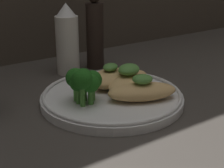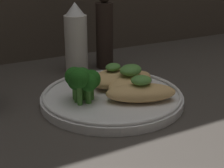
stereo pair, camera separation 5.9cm
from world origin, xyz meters
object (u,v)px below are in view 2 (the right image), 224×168
Objects in this scene: sauce_bottle at (76,39)px; plate at (112,97)px; broccoli_bunch at (82,80)px; pepper_grinder at (105,33)px.

plate is at bearing -94.05° from sauce_bottle.
sauce_bottle is (1.31, 18.56, 6.23)cm from plate.
sauce_bottle is at bearing 69.63° from broccoli_bunch.
sauce_bottle reaches higher than plate.
pepper_grinder is at bearing -0.00° from sauce_bottle.
broccoli_bunch is at bearing -126.53° from pepper_grinder.
sauce_bottle is 0.89× the size of pepper_grinder.
sauce_bottle is at bearing 180.00° from pepper_grinder.
pepper_grinder is (6.91, -0.00, 0.60)cm from sauce_bottle.
plate is 7.02cm from broccoli_bunch.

